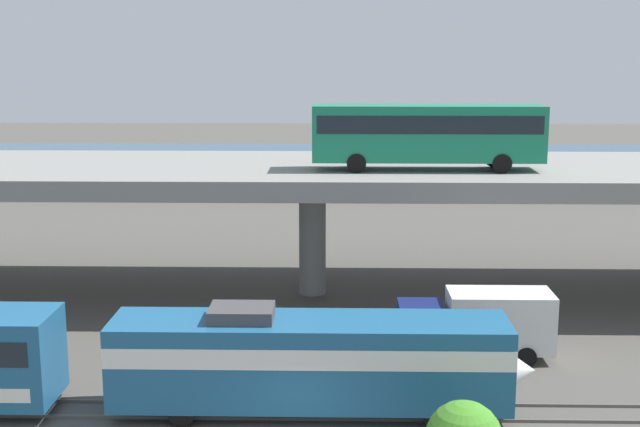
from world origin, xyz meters
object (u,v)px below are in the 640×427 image
at_px(transit_bus_on_overpass, 427,131).
at_px(parked_car_7, 376,167).
at_px(parked_car_5, 56,169).
at_px(parked_car_0, 565,169).
at_px(parked_car_2, 589,175).
at_px(parked_car_6, 194,167).
at_px(parked_car_1, 443,168).
at_px(parked_car_3, 91,173).
at_px(service_truck_west, 480,322).
at_px(train_locomotive, 329,358).
at_px(parked_car_4, 520,171).

bearing_deg(transit_bus_on_overpass, parked_car_7, -88.77).
bearing_deg(parked_car_5, transit_bus_on_overpass, -48.81).
height_order(parked_car_0, parked_car_2, same).
distance_m(parked_car_0, parked_car_6, 36.46).
xyz_separation_m(parked_car_1, parked_car_3, (-33.58, -4.13, -0.00)).
distance_m(parked_car_0, parked_car_7, 18.36).
distance_m(service_truck_west, parked_car_1, 46.47).
height_order(parked_car_1, parked_car_3, same).
distance_m(parked_car_0, parked_car_3, 45.59).
height_order(parked_car_3, parked_car_7, same).
bearing_deg(parked_car_3, parked_car_6, -152.54).
xyz_separation_m(parked_car_1, parked_car_7, (-6.45, 0.88, -0.00)).
distance_m(train_locomotive, service_truck_west, 8.98).
relative_size(parked_car_1, parked_car_4, 1.09).
height_order(train_locomotive, parked_car_4, train_locomotive).
height_order(parked_car_0, parked_car_4, same).
bearing_deg(parked_car_5, parked_car_6, 9.33).
bearing_deg(parked_car_5, service_truck_west, -52.95).
bearing_deg(parked_car_5, parked_car_2, -2.85).
xyz_separation_m(parked_car_5, parked_car_6, (13.08, 2.15, 0.00)).
height_order(transit_bus_on_overpass, parked_car_5, transit_bus_on_overpass).
relative_size(parked_car_2, parked_car_6, 1.02).
relative_size(parked_car_0, parked_car_4, 1.02).
bearing_deg(parked_car_6, service_truck_west, 113.80).
bearing_deg(parked_car_0, parked_car_5, 1.31).
bearing_deg(parked_car_3, service_truck_west, 125.13).
bearing_deg(parked_car_1, parked_car_3, 7.02).
bearing_deg(train_locomotive, parked_car_1, 78.60).
height_order(parked_car_4, parked_car_7, same).
xyz_separation_m(parked_car_1, parked_car_4, (7.20, -1.79, -0.00)).
distance_m(parked_car_1, parked_car_5, 37.69).
bearing_deg(parked_car_2, parked_car_5, 177.15).
bearing_deg(parked_car_2, parked_car_6, 172.93).
bearing_deg(parked_car_3, parked_car_5, -31.76).
height_order(parked_car_3, parked_car_4, same).
bearing_deg(parked_car_1, train_locomotive, 78.60).
bearing_deg(parked_car_6, parked_car_5, 9.33).
height_order(parked_car_1, parked_car_7, same).
height_order(transit_bus_on_overpass, service_truck_west, transit_bus_on_overpass).
height_order(service_truck_west, parked_car_1, service_truck_west).
bearing_deg(parked_car_5, parked_car_3, -31.76).
height_order(parked_car_2, parked_car_6, same).
bearing_deg(parked_car_5, parked_car_4, -0.24).
distance_m(parked_car_3, parked_car_7, 27.59).
bearing_deg(train_locomotive, service_truck_west, 42.19).
relative_size(transit_bus_on_overpass, parked_car_6, 2.65).
bearing_deg(parked_car_0, parked_car_3, 4.60).
bearing_deg(parked_car_0, parked_car_6, -1.60).
xyz_separation_m(parked_car_2, parked_car_4, (-5.89, 2.34, -0.00)).
xyz_separation_m(parked_car_4, parked_car_5, (-44.86, 0.18, -0.00)).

